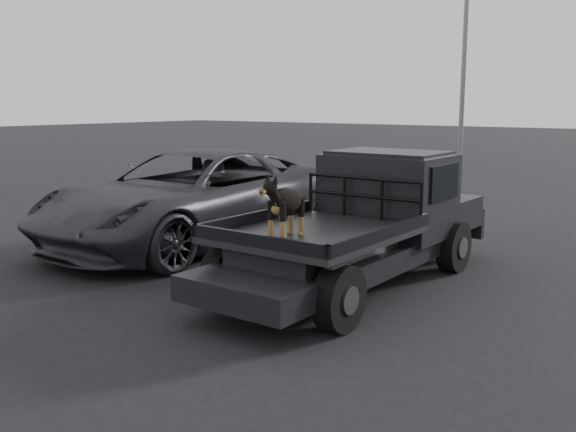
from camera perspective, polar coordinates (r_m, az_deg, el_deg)
The scene contains 6 objects.
ground at distance 8.10m, azimuth -1.22°, elevation -7.94°, with size 120.00×120.00×0.00m, color black.
flatbed_ute at distance 8.92m, azimuth 5.91°, elevation -3.22°, with size 2.00×5.40×0.92m, color black, non-canonical shape.
ute_cab at distance 9.58m, azimuth 8.93°, elevation 3.10°, with size 1.72×1.30×0.88m, color black, non-canonical shape.
headache_rack at distance 8.95m, azimuth 6.66°, elevation 1.60°, with size 1.80×0.08×0.55m, color black, non-canonical shape.
dog at distance 7.58m, azimuth -0.18°, elevation 0.85°, with size 0.32×0.60×0.74m, color black, non-canonical shape.
parked_suv at distance 11.52m, azimuth -8.43°, elevation 1.64°, with size 2.77×6.01×1.67m, color #313237.
Camera 1 is at (4.73, -6.07, 2.51)m, focal length 40.00 mm.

